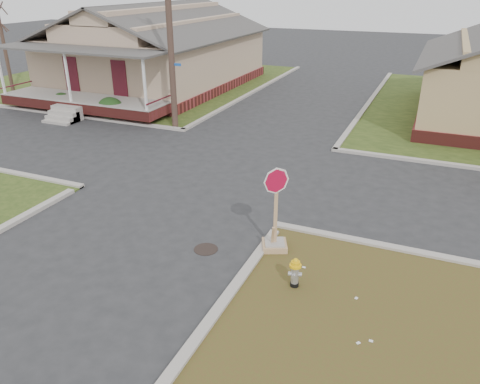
% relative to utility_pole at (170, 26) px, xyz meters
% --- Properties ---
extents(ground, '(120.00, 120.00, 0.00)m').
position_rel_utility_pole_xyz_m(ground, '(4.20, -8.90, -4.66)').
color(ground, '#292A2C').
rests_on(ground, ground).
extents(verge_far_left, '(19.00, 19.00, 0.05)m').
position_rel_utility_pole_xyz_m(verge_far_left, '(-8.80, 9.10, -4.64)').
color(verge_far_left, '#2D4217').
rests_on(verge_far_left, ground).
extents(curbs, '(80.00, 40.00, 0.12)m').
position_rel_utility_pole_xyz_m(curbs, '(4.20, -3.90, -4.66)').
color(curbs, '#ADA69D').
rests_on(curbs, ground).
extents(manhole, '(0.64, 0.64, 0.01)m').
position_rel_utility_pole_xyz_m(manhole, '(6.40, -9.40, -4.66)').
color(manhole, black).
rests_on(manhole, ground).
extents(corner_house, '(10.10, 15.50, 5.30)m').
position_rel_utility_pole_xyz_m(corner_house, '(-5.80, 7.78, -2.38)').
color(corner_house, maroon).
rests_on(corner_house, ground).
extents(utility_pole, '(1.80, 0.28, 9.00)m').
position_rel_utility_pole_xyz_m(utility_pole, '(0.00, 0.00, 0.00)').
color(utility_pole, '#3D2923').
rests_on(utility_pole, ground).
extents(tree_far_left, '(0.22, 0.22, 4.90)m').
position_rel_utility_pole_xyz_m(tree_far_left, '(-13.80, 3.10, -2.16)').
color(tree_far_left, '#3D2923').
rests_on(tree_far_left, verge_far_left).
extents(fire_hydrant, '(0.27, 0.27, 0.74)m').
position_rel_utility_pole_xyz_m(fire_hydrant, '(9.04, -10.10, -4.21)').
color(fire_hydrant, black).
rests_on(fire_hydrant, ground).
extents(stop_sign, '(0.65, 0.63, 2.28)m').
position_rel_utility_pole_xyz_m(stop_sign, '(8.07, -8.70, -4.12)').
color(stop_sign, tan).
rests_on(stop_sign, ground).
extents(hedge_left, '(1.23, 1.01, 0.94)m').
position_rel_utility_pole_xyz_m(hedge_left, '(-7.46, 0.65, -4.14)').
color(hedge_left, '#163613').
rests_on(hedge_left, verge_far_left).
extents(hedge_right, '(1.42, 1.16, 1.08)m').
position_rel_utility_pole_xyz_m(hedge_right, '(-3.79, 0.07, -4.07)').
color(hedge_right, '#163613').
rests_on(hedge_right, verge_far_left).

